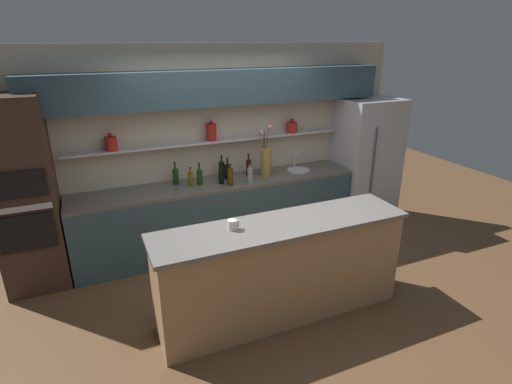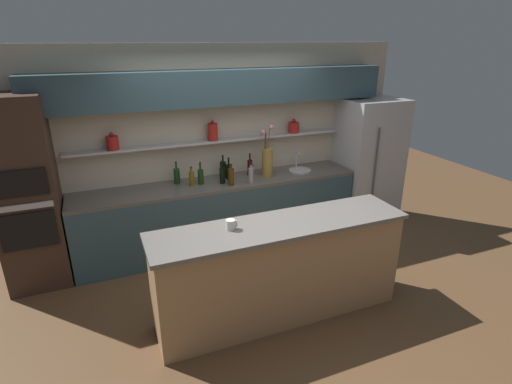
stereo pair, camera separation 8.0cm
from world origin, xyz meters
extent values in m
plane|color=brown|center=(0.00, 0.00, 0.00)|extent=(12.00, 12.00, 0.00)
cube|color=beige|center=(0.00, 1.60, 1.30)|extent=(5.20, 0.10, 2.60)
cube|color=#B7B7BC|center=(-0.10, 1.46, 1.41)|extent=(3.58, 0.18, 0.02)
cylinder|color=#AD1E19|center=(-1.33, 1.45, 1.50)|extent=(0.14, 0.14, 0.16)
sphere|color=#AD1E19|center=(-1.33, 1.45, 1.61)|extent=(0.05, 0.05, 0.05)
cylinder|color=#AD1E19|center=(-0.11, 1.45, 1.53)|extent=(0.13, 0.13, 0.22)
sphere|color=#AD1E19|center=(-0.11, 1.45, 1.66)|extent=(0.04, 0.04, 0.04)
cylinder|color=#AD1E19|center=(1.06, 1.45, 1.49)|extent=(0.15, 0.15, 0.14)
sphere|color=#AD1E19|center=(1.06, 1.45, 1.59)|extent=(0.05, 0.05, 0.05)
cube|color=#334C56|center=(0.00, 1.38, 2.09)|extent=(4.42, 0.34, 0.42)
cube|color=#334C56|center=(-0.10, 1.24, 0.44)|extent=(3.68, 0.62, 0.88)
cube|color=#56514C|center=(-0.10, 1.24, 0.90)|extent=(3.68, 0.62, 0.04)
cube|color=tan|center=(0.00, -0.37, 0.49)|extent=(2.45, 0.55, 0.98)
cube|color=slate|center=(0.00, -0.37, 1.00)|extent=(2.51, 0.61, 0.04)
cube|color=#B7B7BC|center=(2.18, 1.20, 0.93)|extent=(0.84, 0.70, 1.86)
cylinder|color=#4C4C51|center=(2.03, 0.83, 1.02)|extent=(0.02, 0.02, 1.02)
cube|color=#3D281E|center=(-2.28, 1.24, 1.07)|extent=(0.64, 0.62, 2.14)
cube|color=black|center=(-2.28, 0.92, 0.78)|extent=(0.53, 0.02, 0.40)
cube|color=black|center=(-2.28, 0.92, 1.30)|extent=(0.53, 0.02, 0.28)
cube|color=#B7B7BC|center=(-2.28, 0.92, 1.05)|extent=(0.56, 0.02, 0.06)
cylinder|color=olive|center=(0.56, 1.22, 1.11)|extent=(0.15, 0.15, 0.38)
cylinder|color=#4C3319|center=(0.54, 1.23, 1.40)|extent=(0.03, 0.04, 0.20)
sphere|color=pink|center=(0.51, 1.25, 1.50)|extent=(0.05, 0.05, 0.05)
cylinder|color=#4C3319|center=(0.54, 1.23, 1.41)|extent=(0.03, 0.05, 0.22)
sphere|color=pink|center=(0.50, 1.25, 1.52)|extent=(0.05, 0.05, 0.05)
cylinder|color=#4C3319|center=(0.58, 1.23, 1.44)|extent=(0.01, 0.03, 0.28)
sphere|color=pink|center=(0.62, 1.24, 1.58)|extent=(0.06, 0.06, 0.06)
cylinder|color=#4C3319|center=(0.54, 1.25, 1.39)|extent=(0.02, 0.02, 0.19)
sphere|color=pink|center=(0.51, 1.28, 1.49)|extent=(0.06, 0.06, 0.06)
cylinder|color=#B7B7BC|center=(1.07, 1.24, 0.93)|extent=(0.31, 0.31, 0.02)
cylinder|color=#B7B7BC|center=(1.07, 1.36, 1.05)|extent=(0.02, 0.02, 0.22)
cylinder|color=#B7B7BC|center=(1.07, 1.30, 1.16)|extent=(0.02, 0.12, 0.02)
cylinder|color=#4C2D0C|center=(0.00, 1.08, 1.03)|extent=(0.08, 0.08, 0.21)
cylinder|color=#4C2D0C|center=(0.00, 1.08, 1.16)|extent=(0.03, 0.03, 0.04)
cylinder|color=black|center=(0.00, 1.08, 1.19)|extent=(0.03, 0.03, 0.01)
cylinder|color=black|center=(-0.08, 1.18, 1.02)|extent=(0.07, 0.07, 0.20)
cylinder|color=black|center=(-0.08, 1.18, 1.16)|extent=(0.02, 0.02, 0.08)
cylinder|color=black|center=(-0.08, 1.18, 1.21)|extent=(0.03, 0.03, 0.01)
cylinder|color=brown|center=(-0.46, 1.24, 1.01)|extent=(0.06, 0.06, 0.18)
cylinder|color=brown|center=(-0.46, 1.24, 1.13)|extent=(0.03, 0.03, 0.05)
cylinder|color=black|center=(-0.46, 1.24, 1.16)|extent=(0.03, 0.03, 0.01)
cylinder|color=#193814|center=(-0.62, 1.39, 1.02)|extent=(0.08, 0.08, 0.19)
cylinder|color=#193814|center=(-0.62, 1.39, 1.15)|extent=(0.02, 0.02, 0.08)
cylinder|color=black|center=(-0.62, 1.39, 1.20)|extent=(0.03, 0.03, 0.01)
cylinder|color=#380C0C|center=(0.36, 1.34, 1.02)|extent=(0.07, 0.07, 0.21)
cylinder|color=#380C0C|center=(0.36, 1.34, 1.17)|extent=(0.02, 0.02, 0.08)
cylinder|color=black|center=(0.36, 1.34, 1.22)|extent=(0.03, 0.03, 0.01)
cylinder|color=#193814|center=(-0.34, 1.25, 1.01)|extent=(0.07, 0.07, 0.19)
cylinder|color=#193814|center=(-0.34, 1.25, 1.15)|extent=(0.02, 0.02, 0.08)
cylinder|color=black|center=(-0.34, 1.25, 1.20)|extent=(0.03, 0.03, 0.01)
cylinder|color=black|center=(0.00, 1.40, 1.02)|extent=(0.08, 0.08, 0.21)
cylinder|color=black|center=(0.00, 1.40, 1.17)|extent=(0.02, 0.02, 0.08)
cylinder|color=black|center=(0.00, 1.40, 1.22)|extent=(0.03, 0.03, 0.01)
cylinder|color=black|center=(0.05, 1.30, 1.02)|extent=(0.07, 0.07, 0.20)
cylinder|color=black|center=(0.05, 1.30, 1.16)|extent=(0.02, 0.02, 0.08)
cylinder|color=black|center=(0.05, 1.30, 1.20)|extent=(0.03, 0.03, 0.01)
cylinder|color=gray|center=(0.26, 1.06, 1.02)|extent=(0.07, 0.07, 0.19)
cylinder|color=gray|center=(0.26, 1.06, 1.14)|extent=(0.03, 0.03, 0.04)
cylinder|color=black|center=(0.26, 1.06, 1.17)|extent=(0.03, 0.03, 0.01)
cylinder|color=silver|center=(-0.48, -0.30, 1.07)|extent=(0.09, 0.09, 0.09)
cube|color=silver|center=(-0.42, -0.30, 1.07)|extent=(0.02, 0.01, 0.06)
camera|label=1|loc=(-1.58, -3.38, 2.65)|focal=28.00mm
camera|label=2|loc=(-1.51, -3.42, 2.65)|focal=28.00mm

